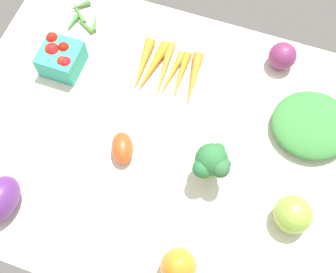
# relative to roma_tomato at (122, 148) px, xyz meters

# --- Properties ---
(tablecloth) EXTENTS (1.04, 0.76, 0.02)m
(tablecloth) POSITION_rel_roma_tomato_xyz_m (0.09, 0.06, -0.04)
(tablecloth) COLOR silver
(tablecloth) RESTS_ON ground
(roma_tomato) EXTENTS (0.08, 0.09, 0.05)m
(roma_tomato) POSITION_rel_roma_tomato_xyz_m (0.00, 0.00, 0.00)
(roma_tomato) COLOR #D84A1E
(roma_tomato) RESTS_ON tablecloth
(leafy_greens_clump) EXTENTS (0.25, 0.24, 0.05)m
(leafy_greens_clump) POSITION_rel_roma_tomato_xyz_m (0.40, 0.20, 0.00)
(leafy_greens_clump) COLOR #367C38
(leafy_greens_clump) RESTS_ON tablecloth
(broccoli_head) EXTENTS (0.08, 0.09, 0.12)m
(broccoli_head) POSITION_rel_roma_tomato_xyz_m (0.21, 0.01, 0.05)
(broccoli_head) COLOR #9FCA73
(broccoli_head) RESTS_ON tablecloth
(carrot_bunch) EXTENTS (0.18, 0.18, 0.03)m
(carrot_bunch) POSITION_rel_roma_tomato_xyz_m (0.02, 0.23, -0.01)
(carrot_bunch) COLOR orange
(carrot_bunch) RESTS_ON tablecloth
(bell_pepper_orange) EXTENTS (0.09, 0.09, 0.10)m
(bell_pepper_orange) POSITION_rel_roma_tomato_xyz_m (0.21, -0.21, 0.03)
(bell_pepper_orange) COLOR orange
(bell_pepper_orange) RESTS_ON tablecloth
(red_onion_center) EXTENTS (0.07, 0.07, 0.07)m
(red_onion_center) POSITION_rel_roma_tomato_xyz_m (0.29, 0.36, 0.01)
(red_onion_center) COLOR #742B5A
(red_onion_center) RESTS_ON tablecloth
(heirloom_tomato_green) EXTENTS (0.08, 0.08, 0.08)m
(heirloom_tomato_green) POSITION_rel_roma_tomato_xyz_m (0.40, -0.03, 0.02)
(heirloom_tomato_green) COLOR #87AF3D
(heirloom_tomato_green) RESTS_ON tablecloth
(okra_pile) EXTENTS (0.11, 0.12, 0.02)m
(okra_pile) POSITION_rel_roma_tomato_xyz_m (-0.26, 0.33, -0.02)
(okra_pile) COLOR #4E7E31
(okra_pile) RESTS_ON tablecloth
(berry_basket) EXTENTS (0.10, 0.10, 0.08)m
(berry_basket) POSITION_rel_roma_tomato_xyz_m (-0.23, 0.17, 0.01)
(berry_basket) COLOR teal
(berry_basket) RESTS_ON tablecloth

